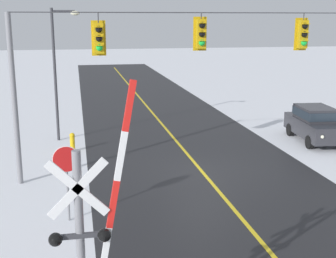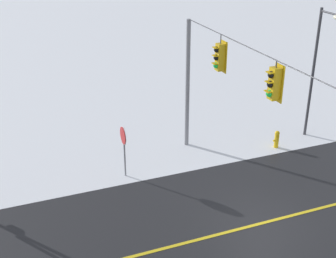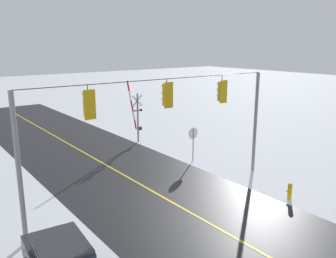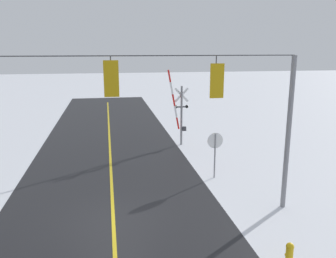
# 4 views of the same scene
# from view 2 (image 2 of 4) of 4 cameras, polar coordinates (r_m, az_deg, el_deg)

# --- Properties ---
(ground_plane) EXTENTS (160.00, 160.00, 0.00)m
(ground_plane) POSITION_cam_2_polar(r_m,az_deg,el_deg) (17.80, 11.53, -11.35)
(ground_plane) COLOR white
(signal_span) EXTENTS (14.20, 0.47, 6.22)m
(signal_span) POSITION_cam_2_polar(r_m,az_deg,el_deg) (15.69, 12.80, 1.39)
(signal_span) COLOR gray
(signal_span) RESTS_ON ground
(stop_sign) EXTENTS (0.80, 0.09, 2.35)m
(stop_sign) POSITION_cam_2_polar(r_m,az_deg,el_deg) (19.61, -5.52, -1.44)
(stop_sign) COLOR gray
(stop_sign) RESTS_ON ground
(streetlamp_near) EXTENTS (1.39, 0.28, 6.50)m
(streetlamp_near) POSITION_cam_2_polar(r_m,az_deg,el_deg) (23.58, 17.95, 7.78)
(streetlamp_near) COLOR #38383D
(streetlamp_near) RESTS_ON ground
(fire_hydrant) EXTENTS (0.24, 0.31, 0.88)m
(fire_hydrant) POSITION_cam_2_polar(r_m,az_deg,el_deg) (23.14, 13.27, -1.17)
(fire_hydrant) COLOR gold
(fire_hydrant) RESTS_ON ground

